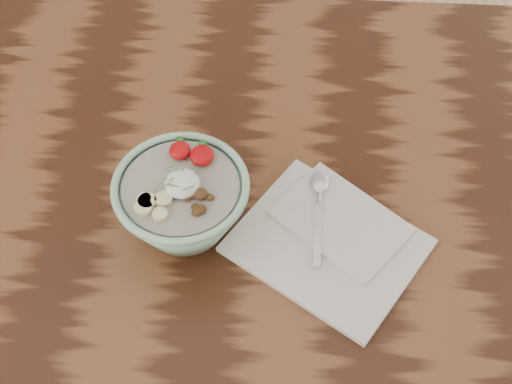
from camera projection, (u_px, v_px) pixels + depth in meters
table at (218, 229)px, 111.65cm from camera, size 160.00×90.00×75.00cm
breakfast_bowl at (183, 202)px, 95.78cm from camera, size 18.22×18.22×12.02cm
napkin at (330, 240)px, 98.75cm from camera, size 30.66×29.34×1.48cm
spoon at (320, 194)px, 101.85cm from camera, size 2.83×16.21×0.85cm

